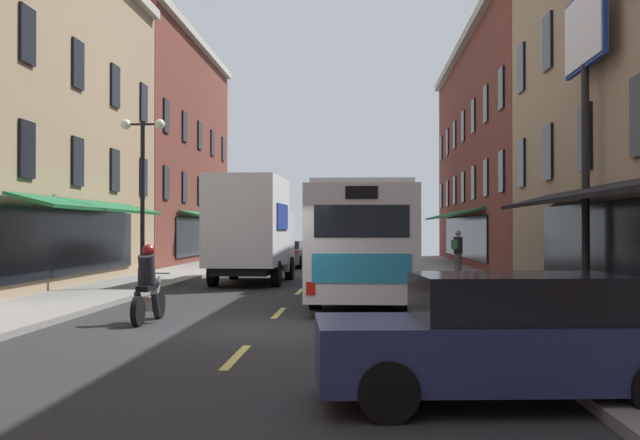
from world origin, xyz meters
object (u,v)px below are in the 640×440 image
Objects in this scene: billboard_sign at (585,62)px; box_truck at (252,230)px; sedan_mid at (507,339)px; motorcycle_rider at (148,289)px; transit_bus at (365,240)px; sedan_near at (286,254)px; street_lamp_twin at (143,194)px; pedestrian_near at (458,251)px.

box_truck is (-9.05, 10.45, -3.83)m from billboard_sign.
motorcycle_rider is (-6.13, 7.54, -0.03)m from sedan_mid.
transit_bus is 18.05m from sedan_near.
motorcycle_rider is (-4.61, -6.80, -0.94)m from transit_bus.
box_truck is at bearing 105.74° from sedan_mid.
billboard_sign reaches higher than transit_bus.
motorcycle_rider is at bearing -124.17° from transit_bus.
sedan_mid is 9.72m from motorcycle_rider.
box_truck reaches higher than sedan_near.
motorcycle_rider is at bearing -73.76° from street_lamp_twin.
street_lamp_twin reaches higher than sedan_mid.
street_lamp_twin is at bearing -100.77° from sedan_near.
transit_bus is 2.36× the size of street_lamp_twin.
box_truck is 3.82× the size of pedestrian_near.
sedan_mid is 2.42× the size of pedestrian_near.
box_truck reaches higher than sedan_mid.
billboard_sign reaches higher than street_lamp_twin.
billboard_sign reaches higher than sedan_near.
sedan_near is at bearing 165.64° from pedestrian_near.
sedan_mid is (5.58, -19.78, -1.22)m from box_truck.
sedan_mid is at bearing -83.98° from transit_bus.
billboard_sign reaches higher than pedestrian_near.
transit_bus reaches higher than sedan_mid.
transit_bus is (-4.99, 5.01, -4.15)m from billboard_sign.
box_truck is at bearing 126.75° from transit_bus.
pedestrian_near is at bearing 20.01° from box_truck.
sedan_near is 24.38m from motorcycle_rider.
sedan_mid is at bearing -61.68° from street_lamp_twin.
transit_bus is 7.00× the size of pedestrian_near.
motorcycle_rider is at bearing -169.45° from billboard_sign.
street_lamp_twin is at bearing 167.74° from transit_bus.
pedestrian_near is at bearing 95.53° from billboard_sign.
transit_bus reaches higher than pedestrian_near.
sedan_near is 0.88× the size of street_lamp_twin.
sedan_mid is 18.18m from street_lamp_twin.
box_truck is 12.32m from motorcycle_rider.
billboard_sign is 1.38× the size of street_lamp_twin.
motorcycle_rider reaches higher than sedan_near.
billboard_sign is 1.07× the size of box_truck.
transit_bus is 8.27m from motorcycle_rider.
box_truck is at bearing 52.78° from street_lamp_twin.
sedan_mid is (1.51, -14.34, -0.91)m from transit_bus.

